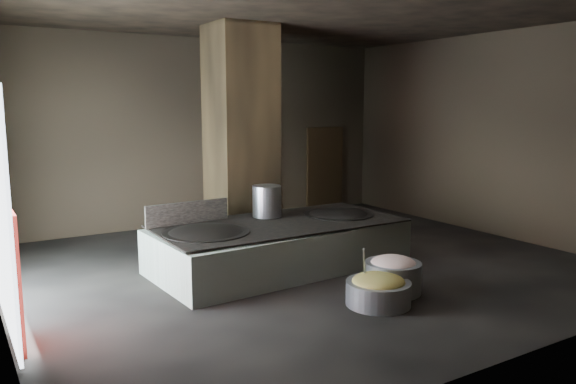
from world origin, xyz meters
TOP-DOWN VIEW (x-y plane):
  - floor at (0.00, 0.00)m, footprint 10.00×9.00m
  - ceiling at (0.00, 0.00)m, footprint 10.00×9.00m
  - back_wall at (0.00, 4.55)m, footprint 10.00×0.10m
  - front_wall at (0.00, -4.55)m, footprint 10.00×0.10m
  - right_wall at (5.05, 0.00)m, footprint 0.10×9.00m
  - pillar at (-0.30, 1.90)m, footprint 1.20×1.20m
  - hearth_platform at (-0.45, 0.11)m, footprint 4.61×2.40m
  - platform_cap at (-0.45, 0.11)m, footprint 4.39×2.11m
  - wok_left at (-1.90, 0.06)m, footprint 1.42×1.42m
  - wok_left_rim at (-1.90, 0.06)m, footprint 1.44×1.44m
  - wok_right at (0.90, 0.16)m, footprint 1.32×1.32m
  - wok_right_rim at (0.90, 0.16)m, footprint 1.35×1.35m
  - stock_pot at (-0.40, 0.66)m, footprint 0.55×0.55m
  - splash_guard at (-1.90, 0.86)m, footprint 1.56×0.15m
  - cook at (0.66, 2.39)m, footprint 0.72×0.52m
  - veg_basin at (-0.20, -2.31)m, footprint 1.22×1.22m
  - veg_fill at (-0.20, -2.31)m, footprint 0.79×0.79m
  - ladle at (-0.35, -2.16)m, footprint 0.29×0.29m
  - meat_basin at (0.36, -2.01)m, footprint 0.92×0.92m
  - meat_fill at (0.36, -2.01)m, footprint 0.73×0.73m
  - doorway_near at (1.20, 4.45)m, footprint 1.18×0.08m
  - doorway_near_glow at (1.30, 4.25)m, footprint 0.88×0.04m
  - doorway_far at (3.60, 4.45)m, footprint 1.18×0.08m
  - doorway_far_glow at (3.62, 4.45)m, footprint 0.88×0.04m
  - pavilion_sliver at (-4.88, -1.10)m, footprint 0.05×0.90m

SIDE VIEW (x-z plane):
  - floor at x=0.00m, z-range -0.10..0.00m
  - veg_basin at x=-0.20m, z-range 0.00..0.35m
  - meat_basin at x=0.36m, z-range 0.00..0.49m
  - veg_fill at x=-0.20m, z-range 0.23..0.47m
  - hearth_platform at x=-0.45m, z-range 0.00..0.78m
  - meat_fill at x=0.36m, z-range 0.31..0.59m
  - ladle at x=-0.35m, z-range 0.21..0.89m
  - wok_left at x=-1.90m, z-range 0.55..0.95m
  - wok_right at x=0.90m, z-range 0.56..0.94m
  - platform_cap at x=-0.45m, z-range 0.80..0.83m
  - wok_left_rim at x=-1.90m, z-range 0.80..0.84m
  - wok_right_rim at x=0.90m, z-range 0.80..0.84m
  - pavilion_sliver at x=-4.88m, z-range 0.00..1.70m
  - cook at x=0.66m, z-range 0.00..1.80m
  - splash_guard at x=-1.90m, z-range 0.83..1.23m
  - doorway_far_glow at x=3.62m, z-range 0.01..2.09m
  - doorway_near_glow at x=1.30m, z-range 0.01..2.09m
  - doorway_near at x=1.20m, z-range -0.09..2.29m
  - doorway_far at x=3.60m, z-range -0.09..2.29m
  - stock_pot at x=-0.40m, z-range 0.84..1.42m
  - back_wall at x=0.00m, z-range 0.00..4.50m
  - front_wall at x=0.00m, z-range 0.00..4.50m
  - right_wall at x=5.05m, z-range 0.00..4.50m
  - pillar at x=-0.30m, z-range 0.00..4.50m
  - ceiling at x=0.00m, z-range 4.50..4.60m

